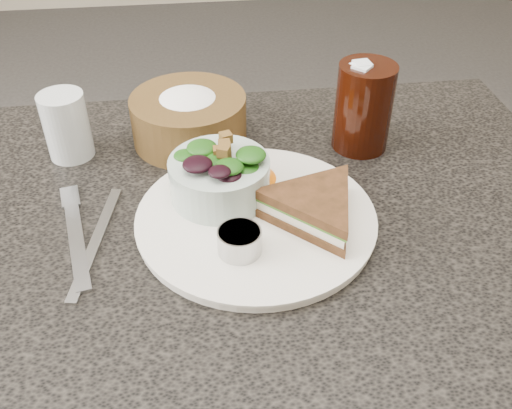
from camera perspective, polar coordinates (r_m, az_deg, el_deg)
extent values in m
cube|color=black|center=(1.02, -2.25, -18.01)|extent=(1.00, 0.70, 0.75)
cylinder|color=silver|center=(0.73, 0.00, -1.44)|extent=(0.30, 0.30, 0.01)
cylinder|color=#AAAAAA|center=(0.67, -1.66, -3.72)|extent=(0.06, 0.06, 0.03)
cone|color=orange|center=(0.78, -0.49, 3.55)|extent=(0.09, 0.09, 0.03)
cube|color=#A2A4A9|center=(0.74, -17.52, -3.41)|extent=(0.06, 0.18, 0.00)
cube|color=#A4A5A6|center=(0.73, -15.68, -3.50)|extent=(0.05, 0.21, 0.00)
cylinder|color=silver|center=(0.88, -18.43, 7.48)|extent=(0.08, 0.08, 0.10)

